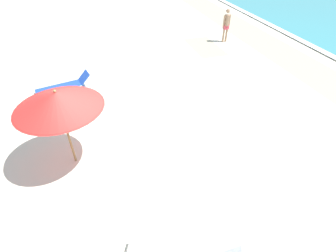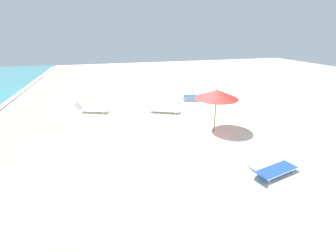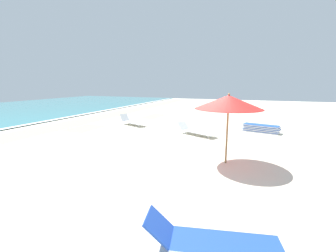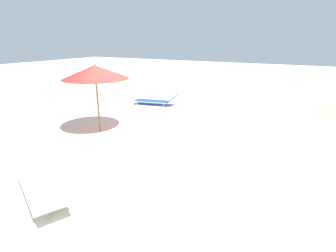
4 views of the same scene
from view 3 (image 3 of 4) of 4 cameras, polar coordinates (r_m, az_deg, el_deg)
ground_plane at (r=8.05m, az=5.80°, el=-8.95°), size 60.00×60.00×0.16m
beach_umbrella at (r=7.45m, az=15.13°, el=5.82°), size 2.17×2.17×2.33m
lounger_stack at (r=13.27m, az=22.57°, el=-0.55°), size 1.07×1.99×0.41m
sun_lounger_under_umbrella at (r=11.66m, az=7.15°, el=-1.24°), size 1.49×2.28×0.58m
sun_lounger_beside_umbrella at (r=4.02m, az=10.84°, el=-26.52°), size 1.04×2.20×0.56m
sun_lounger_near_water_left at (r=14.49m, az=-9.03°, el=1.11°), size 1.35×2.16×0.63m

